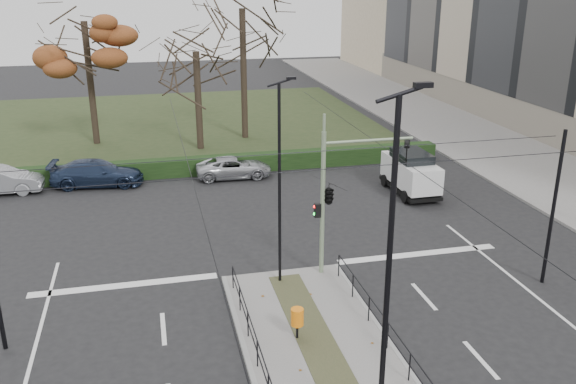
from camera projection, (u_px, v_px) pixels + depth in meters
name	position (u px, v px, depth m)	size (l,w,h in m)	color
ground	(315.00, 344.00, 19.47)	(140.00, 140.00, 0.00)	black
sidewalk_east	(475.00, 139.00, 43.51)	(8.00, 90.00, 0.14)	slate
park	(131.00, 126.00, 47.50)	(38.00, 26.00, 0.10)	#243018
hedge	(128.00, 171.00, 35.06)	(38.00, 1.00, 1.00)	black
median_railing	(341.00, 365.00, 16.76)	(4.14, 13.24, 0.92)	black
catenary	(303.00, 226.00, 19.81)	(20.00, 34.00, 6.00)	black
traffic_light	(331.00, 192.00, 22.84)	(3.84, 2.18, 5.64)	gray
litter_bin	(297.00, 317.00, 19.26)	(0.41, 0.41, 1.06)	black
streetlamp_median_near	(388.00, 285.00, 13.36)	(0.75, 0.15, 8.98)	black
streetlamp_median_far	(280.00, 183.00, 21.88)	(0.64, 0.13, 7.72)	black
parked_car_third	(97.00, 173.00, 33.89)	(2.04, 5.01, 1.45)	#1C2942
parked_car_fourth	(234.00, 167.00, 35.31)	(2.00, 4.34, 1.21)	#A5A7AD
white_van	(411.00, 172.00, 32.56)	(2.00, 4.25, 2.30)	silver
rust_tree	(84.00, 21.00, 39.60)	(7.74, 7.74, 10.78)	black
bare_tree_center	(242.00, 18.00, 41.14)	(7.33, 7.33, 11.85)	black
bare_tree_near	(196.00, 59.00, 39.13)	(6.33, 6.33, 8.53)	black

